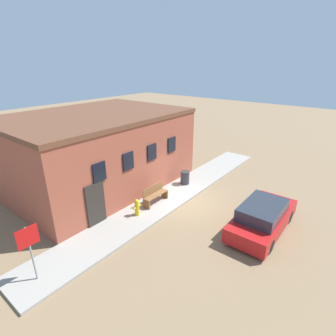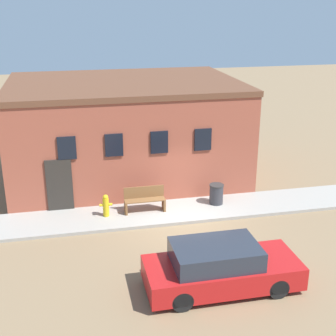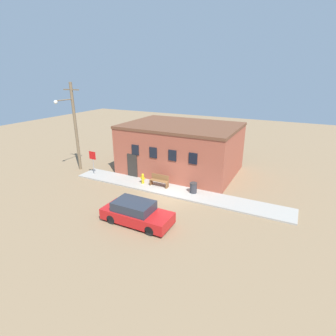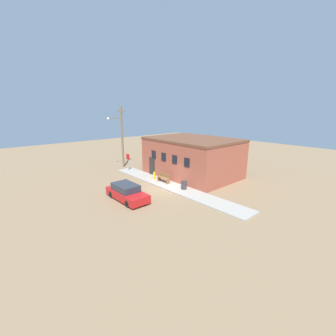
{
  "view_description": "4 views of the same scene",
  "coord_description": "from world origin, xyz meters",
  "px_view_note": "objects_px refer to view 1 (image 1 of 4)",
  "views": [
    {
      "loc": [
        -10.75,
        -7.08,
        7.26
      ],
      "look_at": [
        -0.44,
        1.07,
        1.92
      ],
      "focal_mm": 28.0,
      "sensor_mm": 36.0,
      "label": 1
    },
    {
      "loc": [
        -4.0,
        -15.23,
        7.97
      ],
      "look_at": [
        -0.44,
        1.07,
        1.92
      ],
      "focal_mm": 50.0,
      "sensor_mm": 36.0,
      "label": 2
    },
    {
      "loc": [
        8.26,
        -16.08,
        8.86
      ],
      "look_at": [
        -0.44,
        1.07,
        1.92
      ],
      "focal_mm": 28.0,
      "sensor_mm": 36.0,
      "label": 3
    },
    {
      "loc": [
        16.28,
        -13.65,
        7.77
      ],
      "look_at": [
        -0.44,
        1.07,
        1.92
      ],
      "focal_mm": 24.0,
      "sensor_mm": 36.0,
      "label": 4
    }
  ],
  "objects_px": {
    "fire_hydrant": "(137,207)",
    "parked_car": "(263,217)",
    "stop_sign": "(29,244)",
    "bench": "(155,194)",
    "trash_bin": "(185,178)"
  },
  "relations": [
    {
      "from": "parked_car",
      "to": "bench",
      "type": "bearing_deg",
      "value": 103.55
    },
    {
      "from": "fire_hydrant",
      "to": "parked_car",
      "type": "distance_m",
      "value": 5.97
    },
    {
      "from": "bench",
      "to": "trash_bin",
      "type": "bearing_deg",
      "value": 1.55
    },
    {
      "from": "fire_hydrant",
      "to": "bench",
      "type": "distance_m",
      "value": 1.53
    },
    {
      "from": "trash_bin",
      "to": "parked_car",
      "type": "xyz_separation_m",
      "value": [
        -1.65,
        -5.48,
        0.13
      ]
    },
    {
      "from": "fire_hydrant",
      "to": "parked_car",
      "type": "xyz_separation_m",
      "value": [
        2.82,
        -5.26,
        0.11
      ]
    },
    {
      "from": "fire_hydrant",
      "to": "bench",
      "type": "xyz_separation_m",
      "value": [
        1.52,
        0.14,
        0.04
      ]
    },
    {
      "from": "fire_hydrant",
      "to": "parked_car",
      "type": "relative_size",
      "value": 0.2
    },
    {
      "from": "bench",
      "to": "parked_car",
      "type": "distance_m",
      "value": 5.55
    },
    {
      "from": "stop_sign",
      "to": "bench",
      "type": "height_order",
      "value": "stop_sign"
    },
    {
      "from": "stop_sign",
      "to": "bench",
      "type": "relative_size",
      "value": 1.36
    },
    {
      "from": "fire_hydrant",
      "to": "stop_sign",
      "type": "height_order",
      "value": "stop_sign"
    },
    {
      "from": "stop_sign",
      "to": "trash_bin",
      "type": "height_order",
      "value": "stop_sign"
    },
    {
      "from": "fire_hydrant",
      "to": "stop_sign",
      "type": "xyz_separation_m",
      "value": [
        -5.19,
        -0.17,
        1.08
      ]
    },
    {
      "from": "bench",
      "to": "trash_bin",
      "type": "xyz_separation_m",
      "value": [
        2.95,
        0.08,
        -0.07
      ]
    }
  ]
}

